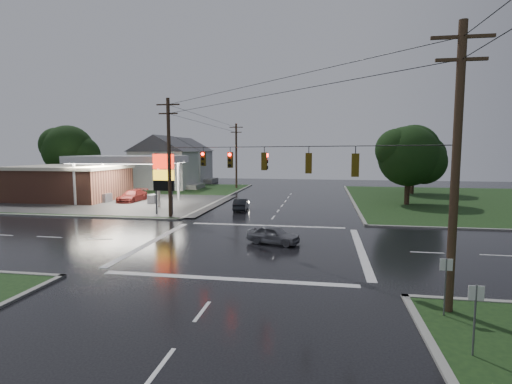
% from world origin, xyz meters
% --- Properties ---
extents(ground, '(120.00, 120.00, 0.00)m').
position_xyz_m(ground, '(0.00, 0.00, 0.00)').
color(ground, black).
rests_on(ground, ground).
extents(grass_nw, '(36.00, 36.00, 0.08)m').
position_xyz_m(grass_nw, '(-26.00, 26.00, 0.04)').
color(grass_nw, black).
rests_on(grass_nw, ground).
extents(grass_ne, '(36.00, 36.00, 0.08)m').
position_xyz_m(grass_ne, '(26.00, 26.00, 0.04)').
color(grass_ne, black).
rests_on(grass_ne, ground).
extents(gas_station, '(26.20, 18.00, 5.60)m').
position_xyz_m(gas_station, '(-25.68, 19.70, 2.55)').
color(gas_station, '#2D2D2D').
rests_on(gas_station, ground).
extents(pylon_sign, '(2.00, 0.35, 6.00)m').
position_xyz_m(pylon_sign, '(-10.50, 10.50, 4.01)').
color(pylon_sign, '#59595E').
rests_on(pylon_sign, ground).
extents(utility_pole_nw, '(2.20, 0.32, 11.00)m').
position_xyz_m(utility_pole_nw, '(-9.50, 9.50, 5.72)').
color(utility_pole_nw, '#382619').
rests_on(utility_pole_nw, ground).
extents(utility_pole_se, '(2.20, 0.32, 11.00)m').
position_xyz_m(utility_pole_se, '(9.50, -9.50, 5.72)').
color(utility_pole_se, '#382619').
rests_on(utility_pole_se, ground).
extents(utility_pole_n, '(2.20, 0.32, 10.50)m').
position_xyz_m(utility_pole_n, '(-9.50, 38.00, 5.47)').
color(utility_pole_n, '#382619').
rests_on(utility_pole_n, ground).
extents(traffic_signals, '(26.87, 26.87, 1.47)m').
position_xyz_m(traffic_signals, '(0.02, -0.02, 6.48)').
color(traffic_signals, black).
rests_on(traffic_signals, ground).
extents(house_near, '(11.05, 8.48, 8.60)m').
position_xyz_m(house_near, '(-20.95, 36.00, 4.41)').
color(house_near, silver).
rests_on(house_near, ground).
extents(house_far, '(11.05, 8.48, 8.60)m').
position_xyz_m(house_far, '(-21.95, 48.00, 4.41)').
color(house_far, silver).
rests_on(house_far, ground).
extents(tree_nw_behind, '(8.93, 7.60, 10.00)m').
position_xyz_m(tree_nw_behind, '(-33.84, 29.99, 6.18)').
color(tree_nw_behind, black).
rests_on(tree_nw_behind, ground).
extents(tree_ne_near, '(7.99, 6.80, 8.98)m').
position_xyz_m(tree_ne_near, '(14.14, 21.99, 5.56)').
color(tree_ne_near, black).
rests_on(tree_ne_near, ground).
extents(tree_ne_far, '(8.46, 7.20, 9.80)m').
position_xyz_m(tree_ne_far, '(17.15, 33.99, 6.18)').
color(tree_ne_far, black).
rests_on(tree_ne_far, ground).
extents(car_north, '(1.68, 3.88, 1.24)m').
position_xyz_m(car_north, '(-3.88, 14.88, 0.62)').
color(car_north, black).
rests_on(car_north, ground).
extents(car_crossing, '(3.85, 2.36, 1.22)m').
position_xyz_m(car_crossing, '(1.33, 0.75, 0.61)').
color(car_crossing, gray).
rests_on(car_crossing, ground).
extents(car_pump, '(2.27, 5.10, 1.45)m').
position_xyz_m(car_pump, '(-18.23, 19.20, 0.73)').
color(car_pump, '#5A1714').
rests_on(car_pump, ground).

